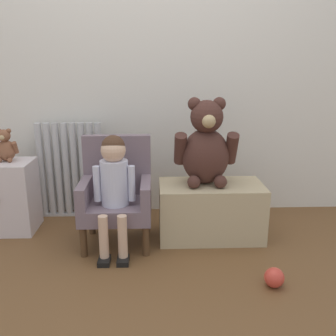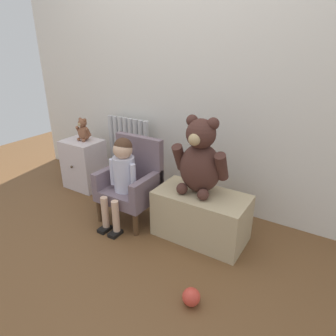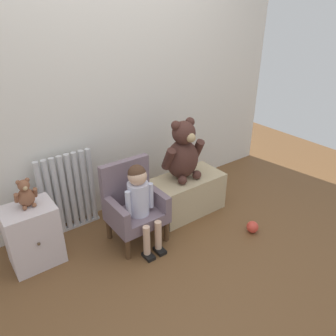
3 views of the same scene
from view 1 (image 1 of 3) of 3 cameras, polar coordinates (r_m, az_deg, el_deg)
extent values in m
plane|color=brown|center=(2.06, -3.06, -17.80)|extent=(6.00, 6.00, 0.00)
cube|color=silver|center=(2.84, -3.08, 16.98)|extent=(3.80, 0.05, 2.40)
cylinder|color=#BBBABE|center=(2.95, -18.74, -0.22)|extent=(0.05, 0.05, 0.70)
cylinder|color=#BBBABE|center=(2.93, -17.58, -0.21)|extent=(0.05, 0.05, 0.70)
cylinder|color=#BBBABE|center=(2.91, -16.41, -0.20)|extent=(0.05, 0.05, 0.70)
cylinder|color=#BBBABE|center=(2.90, -15.22, -0.19)|extent=(0.05, 0.05, 0.70)
cylinder|color=#BBBABE|center=(2.89, -14.02, -0.18)|extent=(0.05, 0.05, 0.70)
cylinder|color=#BBBABE|center=(2.87, -12.81, -0.16)|extent=(0.05, 0.05, 0.70)
cylinder|color=#BBBABE|center=(2.86, -11.59, -0.15)|extent=(0.05, 0.05, 0.70)
cylinder|color=#BBBABE|center=(2.85, -10.36, -0.14)|extent=(0.05, 0.05, 0.70)
cube|color=#BBBABE|center=(3.01, -14.15, -6.78)|extent=(0.50, 0.05, 0.02)
cube|color=silver|center=(2.82, -23.29, -4.01)|extent=(0.37, 0.29, 0.50)
cube|color=slate|center=(2.41, -7.87, -6.22)|extent=(0.44, 0.38, 0.10)
cube|color=slate|center=(2.49, -7.73, 0.49)|extent=(0.44, 0.06, 0.40)
cube|color=slate|center=(2.40, -12.51, -3.53)|extent=(0.06, 0.38, 0.14)
cube|color=slate|center=(2.36, -3.38, -3.50)|extent=(0.06, 0.38, 0.14)
cylinder|color=#4C331E|center=(2.36, -12.75, -10.91)|extent=(0.04, 0.04, 0.19)
cylinder|color=#4C331E|center=(2.32, -3.40, -11.00)|extent=(0.04, 0.04, 0.19)
cylinder|color=#4C331E|center=(2.64, -11.52, -7.83)|extent=(0.04, 0.04, 0.19)
cylinder|color=#4C331E|center=(2.61, -3.26, -7.86)|extent=(0.04, 0.04, 0.19)
cylinder|color=silver|center=(2.31, -8.14, -2.21)|extent=(0.17, 0.17, 0.28)
sphere|color=#D8AD8E|center=(2.26, -8.34, 2.71)|extent=(0.15, 0.15, 0.15)
sphere|color=#472D1E|center=(2.26, -8.34, 3.20)|extent=(0.14, 0.14, 0.14)
cylinder|color=#D8AD8E|center=(2.24, -9.78, -10.30)|extent=(0.06, 0.06, 0.26)
cube|color=black|center=(2.29, -9.68, -13.78)|extent=(0.07, 0.11, 0.03)
cylinder|color=#D8AD8E|center=(2.23, -6.94, -10.33)|extent=(0.06, 0.06, 0.26)
cube|color=black|center=(2.28, -6.86, -13.82)|extent=(0.07, 0.11, 0.03)
cylinder|color=silver|center=(2.31, -10.79, -2.38)|extent=(0.04, 0.04, 0.22)
cylinder|color=silver|center=(2.29, -5.57, -2.35)|extent=(0.04, 0.04, 0.22)
cube|color=tan|center=(2.53, 6.51, -6.46)|extent=(0.68, 0.36, 0.37)
ellipsoid|color=#452721|center=(2.45, 5.72, 1.80)|extent=(0.31, 0.27, 0.36)
sphere|color=#452721|center=(2.39, 5.93, 7.79)|extent=(0.21, 0.21, 0.21)
sphere|color=tan|center=(2.30, 6.24, 7.08)|extent=(0.08, 0.08, 0.08)
sphere|color=#452721|center=(2.38, 4.04, 9.73)|extent=(0.08, 0.08, 0.08)
sphere|color=#452721|center=(2.40, 7.82, 9.68)|extent=(0.08, 0.08, 0.08)
cylinder|color=#452721|center=(2.41, 1.88, 2.95)|extent=(0.08, 0.16, 0.22)
cylinder|color=#452721|center=(2.45, 9.63, 2.98)|extent=(0.08, 0.16, 0.22)
sphere|color=#452721|center=(2.37, 3.96, -2.15)|extent=(0.08, 0.08, 0.08)
sphere|color=#452721|center=(2.39, 7.99, -2.09)|extent=(0.08, 0.08, 0.08)
ellipsoid|color=brown|center=(2.75, -23.44, 2.46)|extent=(0.12, 0.10, 0.14)
sphere|color=brown|center=(2.72, -23.71, 4.54)|extent=(0.08, 0.08, 0.08)
sphere|color=tan|center=(2.69, -23.98, 4.25)|extent=(0.03, 0.03, 0.03)
sphere|color=brown|center=(2.71, -23.13, 5.23)|extent=(0.03, 0.03, 0.03)
cylinder|color=brown|center=(2.72, -22.24, 2.91)|extent=(0.03, 0.06, 0.09)
sphere|color=brown|center=(2.71, -22.99, 1.13)|extent=(0.03, 0.03, 0.03)
sphere|color=#D14032|center=(2.12, 15.88, -15.75)|extent=(0.11, 0.11, 0.11)
camera|label=2|loc=(1.34, 66.55, 17.91)|focal=32.00mm
camera|label=3|loc=(1.56, -89.01, 27.75)|focal=35.00mm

